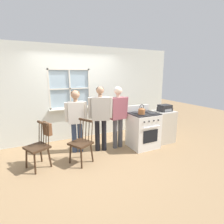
{
  "coord_description": "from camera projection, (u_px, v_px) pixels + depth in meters",
  "views": [
    {
      "loc": [
        -1.27,
        -3.65,
        1.93
      ],
      "look_at": [
        0.54,
        0.12,
        1.0
      ],
      "focal_mm": 28.0,
      "sensor_mm": 36.0,
      "label": 1
    }
  ],
  "objects": [
    {
      "name": "stove",
      "position": [
        143.0,
        130.0,
        4.61
      ],
      "size": [
        0.71,
        0.68,
        1.08
      ],
      "color": "white",
      "rests_on": "ground_plane"
    },
    {
      "name": "chair_near_wall",
      "position": [
        81.0,
        143.0,
        3.79
      ],
      "size": [
        0.55,
        0.56,
        0.95
      ],
      "rotation": [
        0.0,
        0.0,
        -1.07
      ],
      "color": "#3D2819",
      "rests_on": "ground_plane"
    },
    {
      "name": "wall_back",
      "position": [
        77.0,
        94.0,
        5.11
      ],
      "size": [
        6.4,
        0.16,
        2.7
      ],
      "color": "silver",
      "rests_on": "ground_plane"
    },
    {
      "name": "potted_plant",
      "position": [
        77.0,
        105.0,
        5.09
      ],
      "size": [
        0.12,
        0.12,
        0.31
      ],
      "color": "#935B3D",
      "rests_on": "wall_back"
    },
    {
      "name": "ground_plane",
      "position": [
        94.0,
        156.0,
        4.17
      ],
      "size": [
        16.0,
        16.0,
        0.0
      ],
      "primitive_type": "plane",
      "color": "#937551"
    },
    {
      "name": "person_elderly_left",
      "position": [
        76.0,
        115.0,
        4.21
      ],
      "size": [
        0.54,
        0.29,
        1.54
      ],
      "rotation": [
        0.0,
        0.0,
        -0.23
      ],
      "color": "#384766",
      "rests_on": "ground_plane"
    },
    {
      "name": "handbag",
      "position": [
        47.0,
        129.0,
        3.69
      ],
      "size": [
        0.24,
        0.24,
        0.31
      ],
      "color": "brown",
      "rests_on": "chair_by_window"
    },
    {
      "name": "side_counter",
      "position": [
        163.0,
        126.0,
        4.97
      ],
      "size": [
        0.55,
        0.5,
        0.9
      ],
      "color": "beige",
      "rests_on": "ground_plane"
    },
    {
      "name": "person_adult_right",
      "position": [
        118.0,
        111.0,
        4.46
      ],
      "size": [
        0.57,
        0.24,
        1.61
      ],
      "rotation": [
        0.0,
        0.0,
        0.08
      ],
      "color": "#4C4C51",
      "rests_on": "ground_plane"
    },
    {
      "name": "kettle",
      "position": [
        142.0,
        111.0,
        4.31
      ],
      "size": [
        0.21,
        0.17,
        0.25
      ],
      "color": "#A86638",
      "rests_on": "stove"
    },
    {
      "name": "stereo",
      "position": [
        165.0,
        108.0,
        4.84
      ],
      "size": [
        0.34,
        0.29,
        0.18
      ],
      "color": "#232326",
      "rests_on": "side_counter"
    },
    {
      "name": "chair_by_window",
      "position": [
        38.0,
        147.0,
        3.58
      ],
      "size": [
        0.54,
        0.55,
        0.95
      ],
      "rotation": [
        0.0,
        0.0,
        -1.12
      ],
      "color": "#3D2819",
      "rests_on": "ground_plane"
    },
    {
      "name": "person_teen_center",
      "position": [
        100.0,
        113.0,
        4.27
      ],
      "size": [
        0.59,
        0.34,
        1.63
      ],
      "rotation": [
        0.0,
        0.0,
        -0.33
      ],
      "color": "black",
      "rests_on": "ground_plane"
    }
  ]
}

